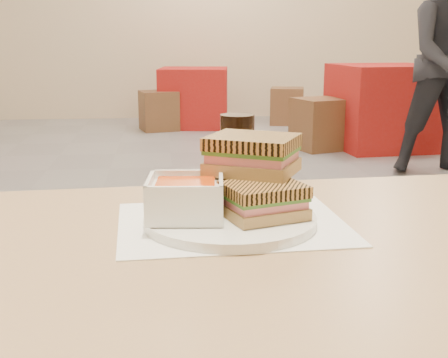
{
  "coord_description": "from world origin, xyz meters",
  "views": [
    {
      "loc": [
        -0.08,
        -2.86,
        1.03
      ],
      "look_at": [
        0.01,
        -2.0,
        0.82
      ],
      "focal_mm": 47.25,
      "sensor_mm": 36.0,
      "label": 1
    }
  ],
  "objects": [
    {
      "name": "bg_table_1",
      "position": [
        2.03,
        2.56,
        0.39
      ],
      "size": [
        0.96,
        0.96,
        0.79
      ],
      "color": "maroon",
      "rests_on": "ground"
    },
    {
      "name": "panini_upper",
      "position": [
        0.06,
        -1.95,
        0.85
      ],
      "size": [
        0.17,
        0.16,
        0.06
      ],
      "color": "tan",
      "rests_on": "panini_lower"
    },
    {
      "name": "bg_chair_2r",
      "position": [
        1.46,
        4.23,
        0.22
      ],
      "size": [
        0.47,
        0.47,
        0.44
      ],
      "color": "brown",
      "rests_on": "ground"
    },
    {
      "name": "main_table",
      "position": [
        0.08,
        -2.09,
        0.64
      ],
      "size": [
        1.24,
        0.76,
        0.75
      ],
      "color": "#9E7A4D",
      "rests_on": "ground"
    },
    {
      "name": "panini_lower",
      "position": [
        0.07,
        -2.03,
        0.79
      ],
      "size": [
        0.14,
        0.12,
        0.05
      ],
      "color": "tan",
      "rests_on": "plate"
    },
    {
      "name": "bg_chair_2l",
      "position": [
        -0.1,
        3.91,
        0.22
      ],
      "size": [
        0.47,
        0.47,
        0.45
      ],
      "color": "brown",
      "rests_on": "ground"
    },
    {
      "name": "bg_chair_1r",
      "position": [
        2.19,
        2.73,
        0.21
      ],
      "size": [
        0.47,
        0.47,
        0.42
      ],
      "color": "brown",
      "rests_on": "ground"
    },
    {
      "name": "tray_liner",
      "position": [
        0.02,
        -2.01,
        0.75
      ],
      "size": [
        0.35,
        0.28,
        0.0
      ],
      "color": "white",
      "rests_on": "main_table"
    },
    {
      "name": "plate",
      "position": [
        0.02,
        -2.01,
        0.76
      ],
      "size": [
        0.26,
        0.26,
        0.01
      ],
      "color": "white",
      "rests_on": "tray_liner"
    },
    {
      "name": "soup_bowl",
      "position": [
        -0.05,
        -2.01,
        0.79
      ],
      "size": [
        0.12,
        0.12,
        0.06
      ],
      "color": "white",
      "rests_on": "plate"
    },
    {
      "name": "bg_table_2",
      "position": [
        0.32,
        4.16,
        0.34
      ],
      "size": [
        0.87,
        0.87,
        0.69
      ],
      "color": "maroon",
      "rests_on": "ground"
    },
    {
      "name": "cola_glass",
      "position": [
        0.06,
        -1.77,
        0.82
      ],
      "size": [
        0.06,
        0.06,
        0.14
      ],
      "color": "black",
      "rests_on": "main_table"
    },
    {
      "name": "bg_chair_1l",
      "position": [
        1.41,
        2.54,
        0.24
      ],
      "size": [
        0.54,
        0.54,
        0.48
      ],
      "color": "brown",
      "rests_on": "ground"
    }
  ]
}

